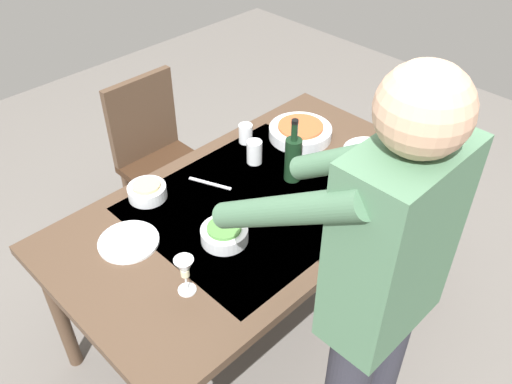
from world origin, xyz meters
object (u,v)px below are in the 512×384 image
Objects in this scene: side_bowl_salad at (224,233)px; side_bowl_bread at (147,191)px; person_server at (376,295)px; dinner_plate_near at (129,242)px; water_cup_near_left at (254,152)px; serving_bowl_pasta at (300,131)px; wine_glass_left at (339,164)px; chair_near at (157,151)px; wine_glass_right at (185,270)px; dinner_plate_far at (368,151)px; dining_table at (256,214)px; wine_bottle at (294,158)px; water_cup_near_right at (246,133)px.

side_bowl_salad is 1.12× the size of side_bowl_bread.
person_server is 9.38× the size of side_bowl_salad.
side_bowl_salad reaches higher than dinner_plate_near.
water_cup_near_left is 0.36× the size of serving_bowl_pasta.
wine_glass_left is 0.39m from serving_bowl_pasta.
water_cup_near_left is 0.52m from side_bowl_salad.
chair_near reaches higher than wine_glass_right.
person_server is at bearing 35.64° from dinner_plate_far.
person_server is 1.19m from serving_bowl_pasta.
person_server is 10.56× the size of side_bowl_bread.
wine_glass_left is (-0.33, 0.16, 0.17)m from dining_table.
wine_bottle is 2.71× the size of water_cup_near_left.
chair_near is at bearing -131.65° from dinner_plate_near.
dining_table is 0.82m from person_server.
person_server is at bearing 65.26° from water_cup_near_left.
wine_bottle is at bearing 80.84° from water_cup_near_right.
serving_bowl_pasta is 0.33m from dinner_plate_far.
wine_glass_left is at bearing 124.53° from wine_bottle.
chair_near is 3.96× the size of dinner_plate_near.
side_bowl_bread is 1.02m from dinner_plate_far.
water_cup_near_right is (-0.06, -0.35, -0.06)m from wine_bottle.
serving_bowl_pasta reaches higher than dining_table.
serving_bowl_pasta and side_bowl_salad have the same top height.
serving_bowl_pasta and side_bowl_bread have the same top height.
dinner_plate_far is (-0.62, 0.11, 0.07)m from dining_table.
side_bowl_salad is (0.52, 0.43, -0.01)m from water_cup_near_right.
water_cup_near_right is at bearing -36.51° from serving_bowl_pasta.
dining_table is 15.45× the size of water_cup_near_left.
person_server reaches higher than dining_table.
person_server is 15.47× the size of water_cup_near_left.
wine_glass_right is 1.62× the size of water_cup_near_right.
serving_bowl_pasta is 0.78m from side_bowl_salad.
wine_bottle is 1.96× the size of wine_glass_right.
wine_glass_left is at bearing 65.33° from serving_bowl_pasta.
chair_near is 0.70m from water_cup_near_left.
side_bowl_bread is at bearing -33.23° from wine_bottle.
wine_glass_left reaches higher than dining_table.
water_cup_near_right is at bearing -128.52° from dining_table.
water_cup_near_left is 0.51m from side_bowl_bread.
dining_table is 10.54× the size of side_bowl_bread.
water_cup_near_right is (-0.78, -0.52, -0.06)m from wine_glass_right.
wine_bottle reaches higher than side_bowl_salad.
wine_glass_right is (0.83, 0.01, 0.00)m from wine_glass_left.
wine_bottle reaches higher than water_cup_near_left.
chair_near is 3.96× the size of dinner_plate_far.
wine_glass_right is at bearing 20.06° from serving_bowl_pasta.
serving_bowl_pasta is at bearing -159.89° from side_bowl_salad.
person_server is 1.04m from water_cup_near_left.
wine_glass_right is 0.84× the size of side_bowl_salad.
side_bowl_salad is at bearing 32.72° from water_cup_near_left.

